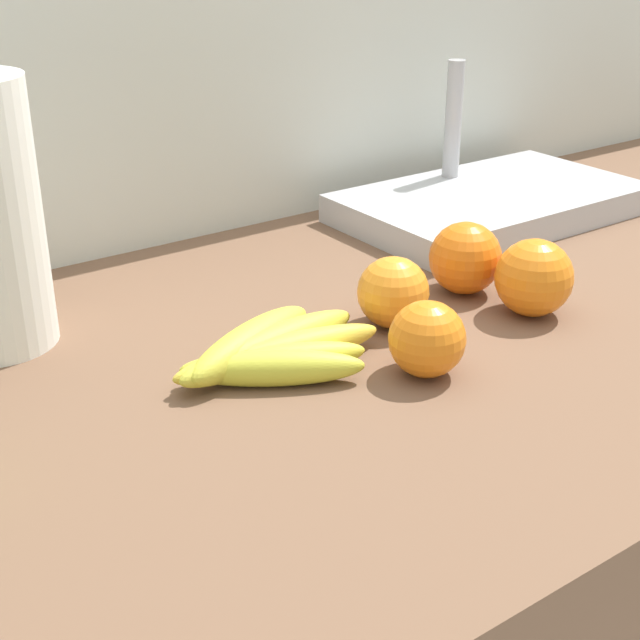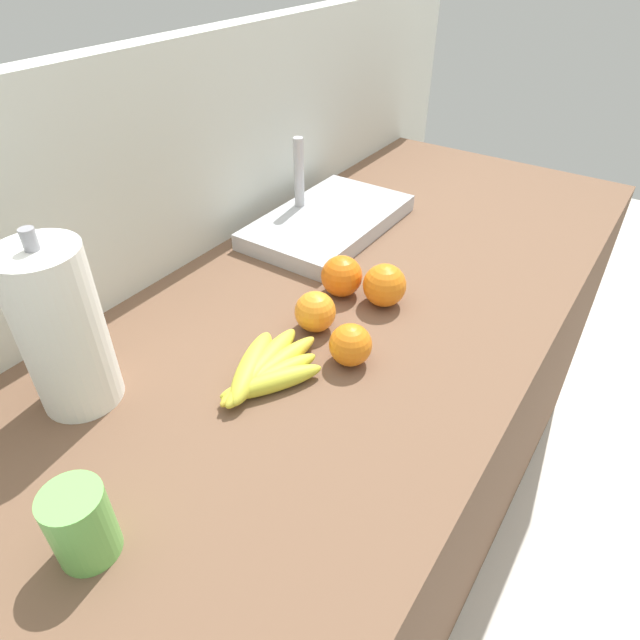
{
  "view_description": "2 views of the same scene",
  "coord_description": "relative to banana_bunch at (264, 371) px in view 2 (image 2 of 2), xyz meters",
  "views": [
    {
      "loc": [
        -0.75,
        -0.65,
        1.27
      ],
      "look_at": [
        -0.3,
        -0.01,
        0.91
      ],
      "focal_mm": 50.93,
      "sensor_mm": 36.0,
      "label": 1
    },
    {
      "loc": [
        -0.84,
        -0.44,
        1.48
      ],
      "look_at": [
        -0.23,
        -0.03,
        0.93
      ],
      "focal_mm": 30.66,
      "sensor_mm": 36.0,
      "label": 2
    }
  ],
  "objects": [
    {
      "name": "mug",
      "position": [
        -0.35,
        -0.02,
        0.03
      ],
      "size": [
        0.07,
        0.07,
        0.1
      ],
      "primitive_type": "cylinder",
      "color": "#6DBF56",
      "rests_on": "counter"
    },
    {
      "name": "paper_towel_roll",
      "position": [
        -0.19,
        0.21,
        0.11
      ],
      "size": [
        0.12,
        0.12,
        0.29
      ],
      "color": "white",
      "rests_on": "counter"
    },
    {
      "name": "ground_plane",
      "position": [
        0.35,
        0.0,
        -0.89
      ],
      "size": [
        6.0,
        6.0,
        0.0
      ],
      "primitive_type": "plane",
      "color": "beige"
    },
    {
      "name": "orange_far_right",
      "position": [
        0.16,
        0.01,
        0.02
      ],
      "size": [
        0.07,
        0.07,
        0.07
      ],
      "primitive_type": "sphere",
      "color": "orange",
      "rests_on": "counter"
    },
    {
      "name": "banana_bunch",
      "position": [
        0.0,
        0.0,
        0.0
      ],
      "size": [
        0.22,
        0.16,
        0.04
      ],
      "color": "gold",
      "rests_on": "counter"
    },
    {
      "name": "counter",
      "position": [
        0.35,
        0.0,
        -0.45
      ],
      "size": [
        1.67,
        0.73,
        0.87
      ],
      "primitive_type": "cube",
      "color": "brown",
      "rests_on": "ground"
    },
    {
      "name": "sink_basin",
      "position": [
        0.5,
        0.21,
        0.0
      ],
      "size": [
        0.42,
        0.24,
        0.2
      ],
      "color": "#B7BABF",
      "rests_on": "counter"
    },
    {
      "name": "wall_back",
      "position": [
        0.35,
        0.4,
        -0.24
      ],
      "size": [
        2.07,
        0.06,
        1.3
      ],
      "primitive_type": "cube",
      "color": "silver",
      "rests_on": "ground"
    },
    {
      "name": "orange_back_left",
      "position": [
        0.3,
        -0.05,
        0.02
      ],
      "size": [
        0.08,
        0.08,
        0.08
      ],
      "primitive_type": "sphere",
      "color": "orange",
      "rests_on": "counter"
    },
    {
      "name": "orange_front",
      "position": [
        0.28,
        0.03,
        0.02
      ],
      "size": [
        0.08,
        0.08,
        0.08
      ],
      "primitive_type": "sphere",
      "color": "orange",
      "rests_on": "counter"
    },
    {
      "name": "orange_back_right",
      "position": [
        0.12,
        -0.09,
        0.02
      ],
      "size": [
        0.07,
        0.07,
        0.07
      ],
      "primitive_type": "sphere",
      "color": "orange",
      "rests_on": "counter"
    }
  ]
}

